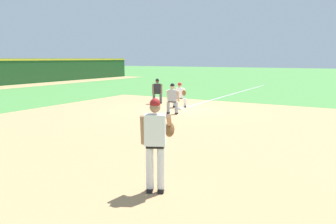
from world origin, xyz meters
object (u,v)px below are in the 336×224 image
at_px(first_base_bag, 179,109).
at_px(baseball, 171,122).
at_px(first_baseman, 180,94).
at_px(pitcher, 156,140).
at_px(umpire, 157,90).
at_px(baserunner, 172,97).

distance_m(first_base_bag, baseball, 3.51).
bearing_deg(first_base_bag, first_baseman, 24.60).
bearing_deg(baseball, pitcher, -153.03).
bearing_deg(pitcher, first_base_bag, 25.42).
bearing_deg(baseball, first_baseman, 22.67).
relative_size(baseball, pitcher, 0.04).
xyz_separation_m(first_baseman, umpire, (0.73, 1.86, 0.06)).
relative_size(pitcher, umpire, 1.27).
relative_size(first_baseman, umpire, 0.92).
height_order(first_base_bag, baserunner, baserunner).
bearing_deg(first_baseman, umpire, 68.74).
xyz_separation_m(first_baseman, baserunner, (-2.05, -0.68, 0.06)).
distance_m(baserunner, umpire, 3.77).
bearing_deg(baserunner, umpire, 42.42).
relative_size(first_baseman, baserunner, 0.92).
relative_size(baserunner, umpire, 1.00).
bearing_deg(pitcher, baseball, 26.97).
bearing_deg(baserunner, baseball, -152.61).
bearing_deg(pitcher, first_baseman, 25.37).
xyz_separation_m(baserunner, umpire, (2.78, 2.54, 0.00)).
bearing_deg(baserunner, first_baseman, 18.21).
distance_m(pitcher, baserunner, 9.12).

